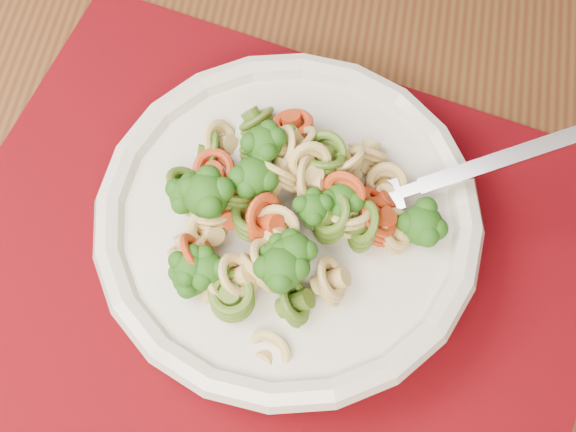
{
  "coord_description": "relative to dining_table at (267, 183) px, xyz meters",
  "views": [
    {
      "loc": [
        0.32,
        0.3,
        1.3
      ],
      "look_at": [
        0.3,
        0.52,
        0.83
      ],
      "focal_mm": 50.0,
      "sensor_mm": 36.0,
      "label": 1
    }
  ],
  "objects": [
    {
      "name": "placemat",
      "position": [
        0.02,
        -0.11,
        0.1
      ],
      "size": [
        0.51,
        0.45,
        0.0
      ],
      "primitive_type": "cube",
      "rotation": [
        0.0,
        0.0,
        -0.29
      ],
      "color": "#62040E",
      "rests_on": "dining_table"
    },
    {
      "name": "pasta_broccoli_heap",
      "position": [
        0.03,
        -0.09,
        0.14
      ],
      "size": [
        0.22,
        0.22,
        0.06
      ],
      "primitive_type": null,
      "color": "tan",
      "rests_on": "pasta_bowl"
    },
    {
      "name": "dining_table",
      "position": [
        0.0,
        0.0,
        0.0
      ],
      "size": [
        1.64,
        1.13,
        0.79
      ],
      "rotation": [
        0.0,
        0.0,
        -0.08
      ],
      "color": "#513217",
      "rests_on": "ground"
    },
    {
      "name": "pasta_bowl",
      "position": [
        0.03,
        -0.09,
        0.13
      ],
      "size": [
        0.25,
        0.25,
        0.05
      ],
      "color": "beige",
      "rests_on": "placemat"
    },
    {
      "name": "fork",
      "position": [
        0.09,
        -0.08,
        0.14
      ],
      "size": [
        0.18,
        0.07,
        0.08
      ],
      "primitive_type": null,
      "rotation": [
        0.0,
        -0.35,
        0.29
      ],
      "color": "silver",
      "rests_on": "pasta_bowl"
    }
  ]
}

